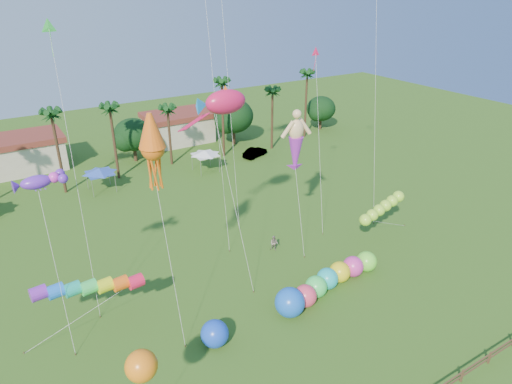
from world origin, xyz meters
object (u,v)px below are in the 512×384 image
car_b (255,152)px  blue_ball (215,334)px  spectator_b (274,243)px  caterpillar_inflatable (325,283)px

car_b → blue_ball: 39.11m
car_b → spectator_b: spectator_b is taller
spectator_b → caterpillar_inflatable: caterpillar_inflatable is taller
spectator_b → blue_ball: 13.67m
caterpillar_inflatable → car_b: bearing=59.7°
blue_ball → car_b: bearing=53.9°
car_b → caterpillar_inflatable: 33.41m
spectator_b → blue_ball: (-10.81, -8.37, 0.24)m
blue_ball → spectator_b: bearing=37.8°
spectator_b → blue_ball: bearing=-93.2°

